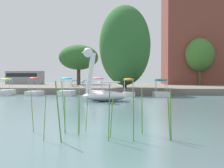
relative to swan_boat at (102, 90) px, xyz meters
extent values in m
plane|color=slate|center=(2.10, -11.70, -0.71)|extent=(650.35, 650.35, 0.00)
cube|color=#6B665B|center=(2.10, 21.31, -0.42)|extent=(122.49, 27.54, 0.57)
ellipsoid|color=white|center=(0.15, 0.06, -0.38)|extent=(3.22, 2.35, 0.66)
cylinder|color=white|center=(-0.72, -0.27, 1.12)|extent=(0.75, 0.55, 2.61)
sphere|color=white|center=(-0.88, -0.33, 2.42)|extent=(0.79, 0.79, 0.61)
cone|color=yellow|center=(-1.11, -0.41, 2.42)|extent=(0.43, 0.43, 0.34)
cube|color=white|center=(0.37, 0.14, 0.53)|extent=(1.58, 1.40, 0.08)
cylinder|color=silver|center=(0.21, 0.56, 0.24)|extent=(0.04, 0.04, 0.57)
cylinder|color=silver|center=(0.53, -0.29, 0.24)|extent=(0.04, 0.04, 0.57)
cube|color=white|center=(3.85, 5.78, -0.52)|extent=(1.43, 2.27, 0.37)
ellipsoid|color=teal|center=(3.85, 5.78, 0.61)|extent=(1.18, 1.36, 0.20)
cylinder|color=#B7B7BF|center=(3.37, 6.24, 0.14)|extent=(0.04, 0.04, 0.95)
cylinder|color=#B7B7BF|center=(4.21, 6.33, 0.14)|extent=(0.04, 0.04, 0.95)
cylinder|color=#B7B7BF|center=(3.48, 5.24, 0.14)|extent=(0.04, 0.04, 0.95)
cylinder|color=#B7B7BF|center=(4.32, 5.33, 0.14)|extent=(0.04, 0.04, 0.95)
cube|color=white|center=(1.23, 5.72, -0.53)|extent=(1.14, 1.89, 0.34)
ellipsoid|color=orange|center=(1.23, 5.72, 0.66)|extent=(1.00, 1.23, 0.20)
cylinder|color=#B7B7BF|center=(0.84, 6.13, 0.15)|extent=(0.04, 0.04, 1.02)
cylinder|color=#B7B7BF|center=(1.52, 6.22, 0.15)|extent=(0.04, 0.04, 1.02)
cylinder|color=#B7B7BF|center=(0.95, 5.23, 0.15)|extent=(0.04, 0.04, 1.02)
cylinder|color=#B7B7BF|center=(1.63, 5.32, 0.15)|extent=(0.04, 0.04, 1.02)
cube|color=white|center=(-1.35, 5.85, -0.49)|extent=(1.22, 2.18, 0.44)
ellipsoid|color=pink|center=(-1.35, 5.85, 0.74)|extent=(1.10, 1.40, 0.20)
cylinder|color=#B7B7BF|center=(-1.79, 6.37, 0.23)|extent=(0.04, 0.04, 1.01)
cylinder|color=#B7B7BF|center=(-0.97, 6.41, 0.23)|extent=(0.04, 0.04, 1.01)
cylinder|color=#B7B7BF|center=(-1.73, 5.29, 0.23)|extent=(0.04, 0.04, 1.01)
cylinder|color=#B7B7BF|center=(-0.91, 5.34, 0.23)|extent=(0.04, 0.04, 1.01)
cube|color=white|center=(-3.93, 5.86, -0.49)|extent=(1.24, 2.09, 0.43)
ellipsoid|color=#2DB7D1|center=(-3.93, 5.86, 0.73)|extent=(0.94, 1.11, 0.20)
cylinder|color=#B7B7BF|center=(-4.31, 6.27, 0.22)|extent=(0.04, 0.04, 1.01)
cylinder|color=#B7B7BF|center=(-3.59, 6.30, 0.22)|extent=(0.04, 0.04, 1.01)
cylinder|color=#B7B7BF|center=(-4.28, 5.41, 0.22)|extent=(0.04, 0.04, 1.01)
cylinder|color=#B7B7BF|center=(-3.56, 5.44, 0.22)|extent=(0.04, 0.04, 1.01)
cube|color=white|center=(-6.73, 5.89, -0.52)|extent=(1.19, 1.92, 0.37)
ellipsoid|color=red|center=(-6.73, 5.89, 0.74)|extent=(0.91, 1.00, 0.20)
cylinder|color=#B7B7BF|center=(-7.09, 6.27, 0.20)|extent=(0.04, 0.04, 1.08)
cylinder|color=#B7B7BF|center=(-6.39, 6.29, 0.20)|extent=(0.04, 0.04, 1.08)
cylinder|color=#B7B7BF|center=(-7.07, 5.49, 0.20)|extent=(0.04, 0.04, 1.08)
cylinder|color=#B7B7BF|center=(-6.36, 5.51, 0.20)|extent=(0.04, 0.04, 1.08)
cube|color=white|center=(-9.15, 5.68, -0.47)|extent=(1.46, 2.35, 0.47)
ellipsoid|color=#8CCC38|center=(-9.15, 5.68, 0.66)|extent=(1.14, 1.25, 0.20)
cylinder|color=#B7B7BF|center=(-9.60, 6.05, 0.21)|extent=(0.04, 0.04, 0.90)
cylinder|color=#B7B7BF|center=(-8.83, 6.18, 0.21)|extent=(0.04, 0.04, 0.90)
cylinder|color=#B7B7BF|center=(-9.46, 5.18, 0.21)|extent=(0.04, 0.04, 0.90)
cylinder|color=#B7B7BF|center=(-8.69, 5.30, 0.21)|extent=(0.04, 0.04, 0.90)
cylinder|color=#4C3823|center=(-6.60, 21.83, 1.61)|extent=(0.47, 0.47, 3.49)
ellipsoid|color=#2D662D|center=(-6.60, 21.83, 3.41)|extent=(6.85, 6.70, 3.26)
cylinder|color=#423323|center=(0.57, 9.56, 0.97)|extent=(0.37, 0.37, 2.22)
ellipsoid|color=#2D662D|center=(0.57, 9.56, 3.77)|extent=(6.58, 6.50, 7.37)
cylinder|color=brown|center=(8.75, 20.78, 1.38)|extent=(0.44, 0.44, 3.03)
ellipsoid|color=#427A33|center=(8.75, 20.78, 3.56)|extent=(5.05, 5.09, 4.06)
torus|color=black|center=(-3.24, 10.47, 0.21)|extent=(0.70, 0.13, 0.70)
torus|color=black|center=(-4.30, 10.34, 0.21)|extent=(0.70, 0.13, 0.70)
cube|color=#1E59A5|center=(-3.77, 10.40, 0.33)|extent=(0.95, 0.16, 0.04)
cylinder|color=#1E59A5|center=(-3.98, 10.38, 0.43)|extent=(0.03, 0.03, 0.30)
cube|color=gray|center=(-13.97, 21.90, 0.74)|extent=(5.07, 2.41, 1.77)
cube|color=black|center=(-13.97, 21.90, 1.10)|extent=(4.69, 2.39, 0.49)
cylinder|color=#568E38|center=(0.68, -13.48, -0.14)|extent=(0.03, 0.17, 1.13)
cylinder|color=#568E38|center=(1.46, -12.08, -0.08)|extent=(0.13, 0.16, 1.24)
cylinder|color=#568E38|center=(1.33, -12.60, -0.30)|extent=(0.05, 0.05, 0.82)
cylinder|color=#568E38|center=(0.82, -12.12, -0.19)|extent=(0.07, 0.17, 1.03)
cylinder|color=#568E38|center=(0.85, -12.37, 0.03)|extent=(0.09, 0.14, 1.46)
cylinder|color=#568E38|center=(2.86, -13.25, -0.08)|extent=(0.03, 0.07, 1.26)
cylinder|color=#568E38|center=(3.02, -12.17, -0.06)|extent=(0.04, 0.09, 1.29)
cylinder|color=#568E38|center=(2.27, -13.34, -0.02)|extent=(0.07, 0.10, 1.38)
cylinder|color=#568E38|center=(-0.11, -12.26, -0.08)|extent=(0.06, 0.12, 1.26)
cylinder|color=#568E38|center=(1.28, -12.30, -0.03)|extent=(0.06, 0.16, 1.34)
cylinder|color=#568E38|center=(3.77, -12.93, -0.06)|extent=(0.06, 0.14, 1.28)
cylinder|color=#568E38|center=(2.26, -12.87, -0.18)|extent=(0.10, 0.11, 1.06)
cylinder|color=#568E38|center=(3.73, -13.14, -0.16)|extent=(0.10, 0.16, 1.09)
cylinder|color=#568E38|center=(1.07, -13.64, 0.04)|extent=(0.14, 0.13, 1.49)
camera|label=1|loc=(3.39, -21.55, 0.88)|focal=54.36mm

